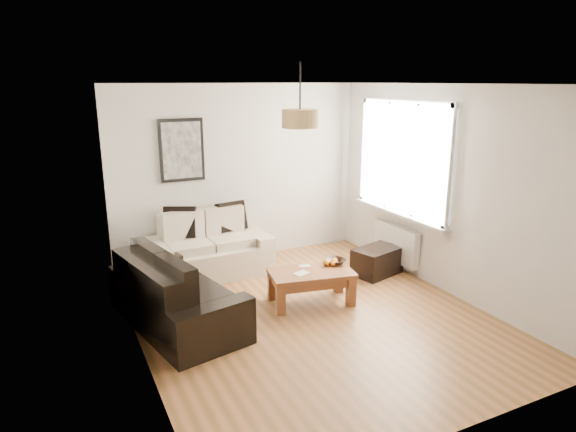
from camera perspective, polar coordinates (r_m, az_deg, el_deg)
name	(u,v)px	position (r m, az deg, el deg)	size (l,w,h in m)	color
floor	(311,315)	(5.93, 2.59, -11.23)	(4.50, 4.50, 0.00)	brown
ceiling	(314,84)	(5.31, 2.93, 14.78)	(3.80, 4.50, 0.00)	white
wall_back	(239,174)	(7.49, -5.55, 4.82)	(3.80, 0.04, 2.60)	silver
wall_front	(465,277)	(3.76, 19.51, -6.55)	(3.80, 0.04, 2.60)	silver
wall_left	(133,229)	(4.89, -17.21, -1.37)	(0.04, 4.50, 2.60)	silver
wall_right	(445,191)	(6.58, 17.44, 2.76)	(0.04, 4.50, 2.60)	silver
window_bay	(403,158)	(7.10, 12.99, 6.39)	(0.14, 1.90, 1.60)	white
radiator	(396,243)	(7.35, 12.19, -3.06)	(0.10, 0.90, 0.52)	white
poster	(182,150)	(7.15, -11.99, 7.32)	(0.62, 0.04, 0.87)	black
pendant_shade	(300,119)	(5.59, 1.37, 11.01)	(0.40, 0.40, 0.20)	tan
loveseat_cream	(208,246)	(7.07, -9.08, -3.34)	(1.67, 0.91, 0.83)	beige
sofa_leather	(176,291)	(5.72, -12.59, -8.31)	(1.82, 0.88, 0.79)	black
coffee_table	(311,287)	(6.17, 2.63, -8.05)	(1.00, 0.55, 0.41)	brown
ottoman	(377,261)	(7.15, 10.06, -5.08)	(0.66, 0.43, 0.38)	black
cushion_left	(180,222)	(7.08, -12.18, -0.68)	(0.44, 0.14, 0.44)	black
cushion_right	(231,216)	(7.29, -6.45, -0.04)	(0.42, 0.13, 0.42)	black
fruit_bowl	(336,261)	(6.35, 5.48, -5.14)	(0.24, 0.24, 0.06)	black
orange_a	(333,263)	(6.24, 5.16, -5.39)	(0.06, 0.06, 0.06)	orange
orange_b	(334,261)	(6.31, 5.28, -5.14)	(0.09, 0.09, 0.09)	orange
orange_c	(326,263)	(6.26, 4.38, -5.32)	(0.09, 0.09, 0.09)	orange
papers	(301,273)	(6.01, 1.53, -6.53)	(0.19, 0.13, 0.01)	silver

